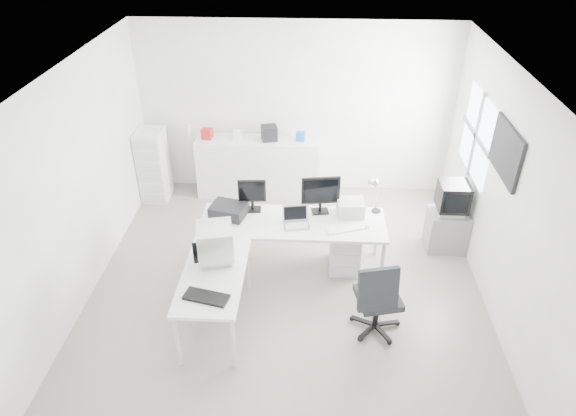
# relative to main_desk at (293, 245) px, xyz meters

# --- Properties ---
(floor) EXTENTS (5.00, 5.00, 0.01)m
(floor) POSITION_rel_main_desk_xyz_m (-0.06, -0.27, -0.38)
(floor) COLOR #B3ADA1
(floor) RESTS_ON ground
(ceiling) EXTENTS (5.00, 5.00, 0.01)m
(ceiling) POSITION_rel_main_desk_xyz_m (-0.06, -0.27, 2.42)
(ceiling) COLOR white
(ceiling) RESTS_ON back_wall
(back_wall) EXTENTS (5.00, 0.02, 2.80)m
(back_wall) POSITION_rel_main_desk_xyz_m (-0.06, 2.23, 1.02)
(back_wall) COLOR white
(back_wall) RESTS_ON floor
(left_wall) EXTENTS (0.02, 5.00, 2.80)m
(left_wall) POSITION_rel_main_desk_xyz_m (-2.56, -0.27, 1.02)
(left_wall) COLOR white
(left_wall) RESTS_ON floor
(right_wall) EXTENTS (0.02, 5.00, 2.80)m
(right_wall) POSITION_rel_main_desk_xyz_m (2.44, -0.27, 1.02)
(right_wall) COLOR white
(right_wall) RESTS_ON floor
(window) EXTENTS (0.02, 1.20, 1.10)m
(window) POSITION_rel_main_desk_xyz_m (2.42, 0.93, 1.23)
(window) COLOR white
(window) RESTS_ON right_wall
(wall_picture) EXTENTS (0.04, 0.90, 0.60)m
(wall_picture) POSITION_rel_main_desk_xyz_m (2.41, -0.17, 1.52)
(wall_picture) COLOR black
(wall_picture) RESTS_ON right_wall
(main_desk) EXTENTS (2.40, 0.80, 0.75)m
(main_desk) POSITION_rel_main_desk_xyz_m (0.00, 0.00, 0.00)
(main_desk) COLOR white
(main_desk) RESTS_ON floor
(side_desk) EXTENTS (0.70, 1.40, 0.75)m
(side_desk) POSITION_rel_main_desk_xyz_m (-0.85, -1.10, 0.00)
(side_desk) COLOR white
(side_desk) RESTS_ON floor
(drawer_pedestal) EXTENTS (0.40, 0.50, 0.60)m
(drawer_pedestal) POSITION_rel_main_desk_xyz_m (0.70, 0.05, -0.08)
(drawer_pedestal) COLOR white
(drawer_pedestal) RESTS_ON floor
(inkjet_printer) EXTENTS (0.52, 0.45, 0.16)m
(inkjet_printer) POSITION_rel_main_desk_xyz_m (-0.85, 0.10, 0.45)
(inkjet_printer) COLOR black
(inkjet_printer) RESTS_ON main_desk
(lcd_monitor_small) EXTENTS (0.38, 0.24, 0.46)m
(lcd_monitor_small) POSITION_rel_main_desk_xyz_m (-0.55, 0.25, 0.61)
(lcd_monitor_small) COLOR black
(lcd_monitor_small) RESTS_ON main_desk
(lcd_monitor_large) EXTENTS (0.53, 0.27, 0.52)m
(lcd_monitor_large) POSITION_rel_main_desk_xyz_m (0.35, 0.25, 0.64)
(lcd_monitor_large) COLOR black
(lcd_monitor_large) RESTS_ON main_desk
(laptop) EXTENTS (0.37, 0.38, 0.21)m
(laptop) POSITION_rel_main_desk_xyz_m (0.05, -0.10, 0.48)
(laptop) COLOR #B7B7BA
(laptop) RESTS_ON main_desk
(white_keyboard) EXTENTS (0.46, 0.28, 0.02)m
(white_keyboard) POSITION_rel_main_desk_xyz_m (0.65, -0.15, 0.38)
(white_keyboard) COLOR white
(white_keyboard) RESTS_ON main_desk
(white_mouse) EXTENTS (0.06, 0.06, 0.06)m
(white_mouse) POSITION_rel_main_desk_xyz_m (0.95, -0.10, 0.40)
(white_mouse) COLOR white
(white_mouse) RESTS_ON main_desk
(laser_printer) EXTENTS (0.37, 0.32, 0.20)m
(laser_printer) POSITION_rel_main_desk_xyz_m (0.75, 0.22, 0.47)
(laser_printer) COLOR silver
(laser_printer) RESTS_ON main_desk
(desk_lamp) EXTENTS (0.20, 0.20, 0.52)m
(desk_lamp) POSITION_rel_main_desk_xyz_m (1.10, 0.30, 0.63)
(desk_lamp) COLOR silver
(desk_lamp) RESTS_ON main_desk
(crt_monitor) EXTENTS (0.44, 0.44, 0.42)m
(crt_monitor) POSITION_rel_main_desk_xyz_m (-0.85, -0.85, 0.59)
(crt_monitor) COLOR #B7B7BA
(crt_monitor) RESTS_ON side_desk
(black_keyboard) EXTENTS (0.51, 0.30, 0.03)m
(black_keyboard) POSITION_rel_main_desk_xyz_m (-0.85, -1.50, 0.39)
(black_keyboard) COLOR black
(black_keyboard) RESTS_ON side_desk
(office_chair) EXTENTS (0.73, 0.73, 1.06)m
(office_chair) POSITION_rel_main_desk_xyz_m (1.02, -1.10, 0.15)
(office_chair) COLOR #282B2D
(office_chair) RESTS_ON floor
(tv_cabinet) EXTENTS (0.54, 0.44, 0.59)m
(tv_cabinet) POSITION_rel_main_desk_xyz_m (2.16, 0.58, -0.08)
(tv_cabinet) COLOR gray
(tv_cabinet) RESTS_ON floor
(crt_tv) EXTENTS (0.50, 0.48, 0.45)m
(crt_tv) POSITION_rel_main_desk_xyz_m (2.16, 0.58, 0.44)
(crt_tv) COLOR black
(crt_tv) RESTS_ON tv_cabinet
(sideboard) EXTENTS (1.98, 0.49, 0.99)m
(sideboard) POSITION_rel_main_desk_xyz_m (-0.66, 1.97, 0.12)
(sideboard) COLOR white
(sideboard) RESTS_ON floor
(clutter_box_a) EXTENTS (0.18, 0.16, 0.16)m
(clutter_box_a) POSITION_rel_main_desk_xyz_m (-1.46, 1.97, 0.69)
(clutter_box_a) COLOR red
(clutter_box_a) RESTS_ON sideboard
(clutter_box_b) EXTENTS (0.15, 0.13, 0.15)m
(clutter_box_b) POSITION_rel_main_desk_xyz_m (-0.96, 1.97, 0.69)
(clutter_box_b) COLOR white
(clutter_box_b) RESTS_ON sideboard
(clutter_box_c) EXTENTS (0.28, 0.27, 0.24)m
(clutter_box_c) POSITION_rel_main_desk_xyz_m (-0.46, 1.97, 0.73)
(clutter_box_c) COLOR black
(clutter_box_c) RESTS_ON sideboard
(clutter_box_d) EXTENTS (0.16, 0.14, 0.14)m
(clutter_box_d) POSITION_rel_main_desk_xyz_m (0.04, 1.97, 0.68)
(clutter_box_d) COLOR blue
(clutter_box_d) RESTS_ON sideboard
(clutter_bottle) EXTENTS (0.07, 0.07, 0.22)m
(clutter_bottle) POSITION_rel_main_desk_xyz_m (-1.76, 2.01, 0.72)
(clutter_bottle) COLOR white
(clutter_bottle) RESTS_ON sideboard
(filing_cabinet) EXTENTS (0.42, 0.50, 1.19)m
(filing_cabinet) POSITION_rel_main_desk_xyz_m (-2.34, 1.75, 0.22)
(filing_cabinet) COLOR white
(filing_cabinet) RESTS_ON floor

